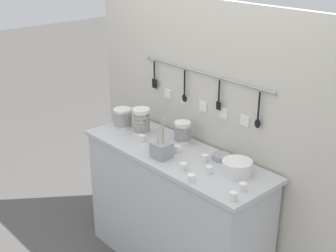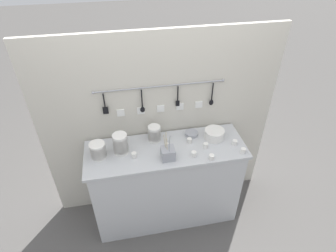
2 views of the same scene
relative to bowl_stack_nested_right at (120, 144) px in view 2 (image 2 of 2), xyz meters
name	(u,v)px [view 2 (image 2 of 2)]	position (x,y,z in m)	size (l,w,h in m)	color
ground_plane	(166,212)	(0.41, -0.03, -1.06)	(20.00, 20.00, 0.00)	#514F4C
counter	(166,183)	(0.41, -0.03, -0.58)	(1.50, 0.51, 0.96)	#B7BABC
back_wall	(161,127)	(0.41, 0.26, -0.07)	(2.30, 0.08, 1.98)	beige
bowl_stack_nested_right	(120,144)	(0.00, 0.00, 0.00)	(0.13, 0.13, 0.20)	silver
bowl_stack_tall_left	(154,133)	(0.32, 0.12, -0.02)	(0.12, 0.12, 0.16)	silver
bowl_stack_wide_centre	(98,150)	(-0.20, -0.02, -0.03)	(0.14, 0.14, 0.15)	silver
plate_stack	(214,134)	(0.90, 0.04, -0.06)	(0.19, 0.19, 0.09)	silver
steel_mixing_bowl	(191,134)	(0.69, 0.12, -0.08)	(0.13, 0.13, 0.03)	#93969E
cutlery_caddy	(168,153)	(0.40, -0.15, -0.05)	(0.12, 0.12, 0.27)	#93969E
cup_mid_row	(194,154)	(0.64, -0.17, -0.08)	(0.05, 0.05, 0.05)	silver
cup_front_right	(167,146)	(0.42, -0.02, -0.08)	(0.05, 0.05, 0.05)	silver
cup_back_right	(189,141)	(0.64, 0.02, -0.08)	(0.05, 0.05, 0.05)	silver
cup_centre	(243,151)	(1.09, -0.22, -0.08)	(0.05, 0.05, 0.05)	silver
cup_edge_near	(206,146)	(0.78, -0.08, -0.08)	(0.05, 0.05, 0.05)	silver
cup_by_caddy	(235,142)	(1.06, -0.09, -0.08)	(0.05, 0.05, 0.05)	silver
cup_back_left	(212,157)	(0.78, -0.24, -0.08)	(0.05, 0.05, 0.05)	silver
cup_edge_far	(134,155)	(0.11, -0.09, -0.08)	(0.05, 0.05, 0.05)	silver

